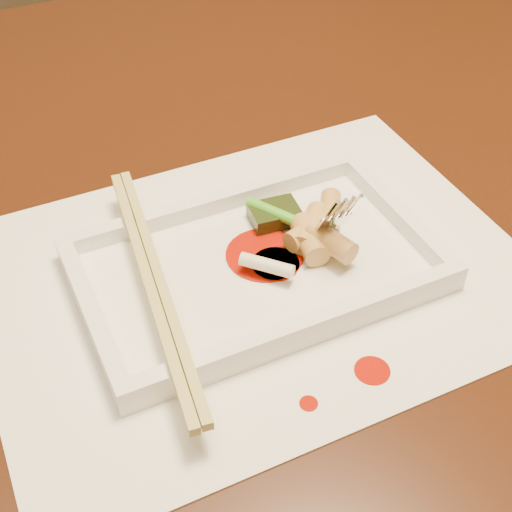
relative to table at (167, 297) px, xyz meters
name	(u,v)px	position (x,y,z in m)	size (l,w,h in m)	color
table	(167,297)	(0.00, 0.00, 0.00)	(1.40, 0.90, 0.75)	black
placemat	(256,274)	(0.04, -0.10, 0.10)	(0.40, 0.30, 0.00)	white
sauce_splatter_a	(372,370)	(0.07, -0.22, 0.10)	(0.02, 0.02, 0.00)	#A51304
sauce_splatter_b	(309,403)	(0.02, -0.22, 0.10)	(0.01, 0.01, 0.00)	#A51304
plate_base	(256,270)	(0.04, -0.10, 0.11)	(0.26, 0.16, 0.01)	white
plate_rim_far	(217,202)	(0.04, -0.03, 0.12)	(0.26, 0.01, 0.01)	white
plate_rim_near	(303,328)	(0.04, -0.18, 0.12)	(0.26, 0.01, 0.01)	white
plate_rim_left	(91,312)	(-0.08, -0.10, 0.12)	(0.01, 0.14, 0.01)	white
plate_rim_right	(398,213)	(0.17, -0.10, 0.12)	(0.01, 0.14, 0.01)	white
veg_piece	(274,214)	(0.08, -0.06, 0.12)	(0.04, 0.03, 0.01)	black
scallion_white	(267,265)	(0.04, -0.12, 0.12)	(0.01, 0.01, 0.04)	#EAEACC
scallion_green	(294,221)	(0.08, -0.08, 0.12)	(0.01, 0.01, 0.09)	#399A18
chopstick_a	(149,283)	(-0.04, -0.10, 0.13)	(0.01, 0.25, 0.01)	tan
chopstick_b	(159,279)	(-0.03, -0.10, 0.13)	(0.01, 0.25, 0.01)	tan
fork	(333,147)	(0.11, -0.08, 0.18)	(0.09, 0.10, 0.14)	silver
sauce_blob_0	(276,264)	(0.06, -0.11, 0.11)	(0.04, 0.04, 0.00)	#A51304
sauce_blob_1	(265,254)	(0.05, -0.09, 0.11)	(0.06, 0.06, 0.00)	#A51304
rice_cake_0	(310,231)	(0.09, -0.09, 0.12)	(0.02, 0.02, 0.04)	tan
rice_cake_1	(311,228)	(0.09, -0.09, 0.12)	(0.02, 0.02, 0.04)	tan
rice_cake_2	(331,242)	(0.10, -0.12, 0.13)	(0.02, 0.02, 0.04)	tan
rice_cake_3	(310,239)	(0.09, -0.10, 0.12)	(0.02, 0.02, 0.04)	tan
rice_cake_4	(330,215)	(0.11, -0.08, 0.12)	(0.02, 0.02, 0.05)	tan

